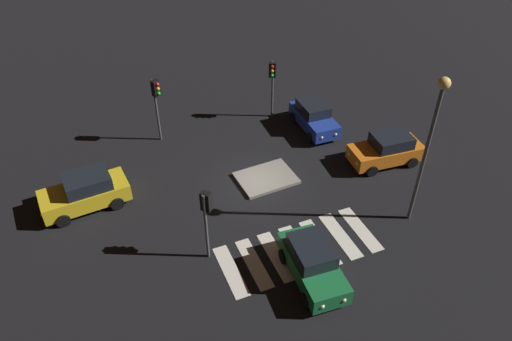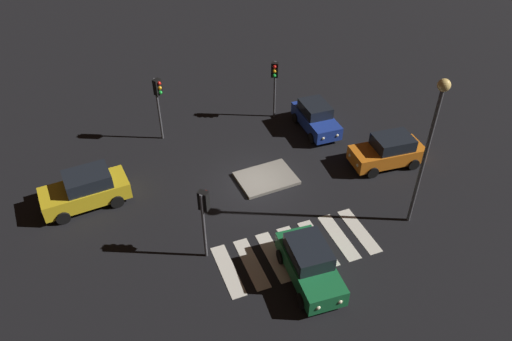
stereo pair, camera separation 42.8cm
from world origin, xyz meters
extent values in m
plane|color=black|center=(0.00, 0.00, 0.00)|extent=(80.00, 80.00, 0.00)
cube|color=gray|center=(0.71, 0.21, 0.09)|extent=(3.30, 2.55, 0.18)
cube|color=gold|center=(-8.85, 1.81, 0.76)|extent=(4.55, 2.27, 0.90)
cube|color=black|center=(-8.58, 1.84, 1.57)|extent=(2.39, 1.91, 0.73)
cylinder|color=black|center=(-10.13, 0.77, 0.35)|extent=(0.73, 0.32, 0.71)
cylinder|color=black|center=(-10.29, 2.61, 0.35)|extent=(0.73, 0.32, 0.71)
cylinder|color=black|center=(-7.41, 1.01, 0.35)|extent=(0.73, 0.32, 0.71)
cylinder|color=black|center=(-7.58, 2.85, 0.35)|extent=(0.73, 0.32, 0.71)
sphere|color=#F2EABF|center=(-10.95, 1.10, 0.76)|extent=(0.24, 0.24, 0.24)
sphere|color=#F2EABF|center=(-11.04, 2.14, 0.76)|extent=(0.24, 0.24, 0.24)
cube|color=#1E389E|center=(5.61, 3.77, 0.69)|extent=(1.84, 4.06, 0.82)
cube|color=black|center=(5.61, 4.02, 1.44)|extent=(1.63, 2.10, 0.67)
cylinder|color=black|center=(6.41, 2.50, 0.32)|extent=(0.25, 0.65, 0.65)
cylinder|color=black|center=(4.72, 2.55, 0.32)|extent=(0.25, 0.65, 0.65)
cylinder|color=black|center=(6.49, 4.99, 0.32)|extent=(0.25, 0.65, 0.65)
cylinder|color=black|center=(4.80, 5.04, 0.32)|extent=(0.25, 0.65, 0.65)
sphere|color=#F2EABF|center=(6.02, 1.79, 0.69)|extent=(0.22, 0.22, 0.22)
sphere|color=#F2EABF|center=(5.07, 1.82, 0.69)|extent=(0.22, 0.22, 0.22)
cube|color=#196B38|center=(-0.21, -6.97, 0.72)|extent=(2.07, 4.27, 0.85)
cube|color=black|center=(-0.19, -6.71, 1.49)|extent=(1.77, 2.24, 0.69)
cylinder|color=black|center=(0.57, -8.31, 0.33)|extent=(0.29, 0.68, 0.67)
cylinder|color=black|center=(-1.17, -8.19, 0.33)|extent=(0.29, 0.68, 0.67)
cylinder|color=black|center=(0.75, -5.74, 0.33)|extent=(0.29, 0.68, 0.67)
cylinder|color=black|center=(-0.99, -5.62, 0.33)|extent=(0.29, 0.68, 0.67)
sphere|color=#F2EABF|center=(0.14, -9.03, 0.72)|extent=(0.22, 0.22, 0.22)
sphere|color=#F2EABF|center=(-0.84, -8.96, 0.72)|extent=(0.22, 0.22, 0.22)
cube|color=orange|center=(7.72, -1.02, 0.72)|extent=(4.33, 2.15, 0.86)
cube|color=black|center=(7.98, -1.04, 1.50)|extent=(2.28, 1.81, 0.70)
cylinder|color=black|center=(6.35, -1.79, 0.34)|extent=(0.69, 0.30, 0.68)
cylinder|color=black|center=(6.50, -0.03, 0.34)|extent=(0.69, 0.30, 0.68)
cylinder|color=black|center=(8.94, -2.01, 0.34)|extent=(0.69, 0.30, 0.68)
cylinder|color=black|center=(9.09, -0.25, 0.34)|extent=(0.69, 0.30, 0.68)
sphere|color=#F2EABF|center=(5.63, -1.34, 0.72)|extent=(0.23, 0.23, 0.23)
sphere|color=#F2EABF|center=(5.72, -0.35, 0.72)|extent=(0.23, 0.23, 0.23)
cylinder|color=#47474C|center=(3.78, 6.25, 1.99)|extent=(0.14, 0.14, 3.97)
cube|color=black|center=(3.68, 6.10, 3.49)|extent=(0.54, 0.50, 0.96)
sphere|color=red|center=(3.58, 5.93, 3.79)|extent=(0.22, 0.22, 0.22)
sphere|color=orange|center=(3.58, 5.93, 3.49)|extent=(0.22, 0.22, 0.22)
sphere|color=green|center=(3.58, 5.93, 3.19)|extent=(0.22, 0.22, 0.22)
cylinder|color=#47474C|center=(-4.09, -3.98, 1.89)|extent=(0.14, 0.14, 3.79)
cube|color=black|center=(-3.96, -3.86, 3.31)|extent=(0.54, 0.54, 0.96)
sphere|color=red|center=(-3.82, -3.72, 3.61)|extent=(0.22, 0.22, 0.22)
sphere|color=orange|center=(-3.82, -3.72, 3.31)|extent=(0.22, 0.22, 0.22)
sphere|color=green|center=(-3.82, -3.72, 3.01)|extent=(0.22, 0.22, 0.22)
cylinder|color=#47474C|center=(-3.78, 6.42, 2.08)|extent=(0.14, 0.14, 4.15)
cube|color=black|center=(-3.69, 6.27, 3.67)|extent=(0.54, 0.50, 0.96)
sphere|color=red|center=(-3.59, 6.10, 3.97)|extent=(0.22, 0.22, 0.22)
sphere|color=orange|center=(-3.59, 6.10, 3.67)|extent=(0.22, 0.22, 0.22)
sphere|color=green|center=(-3.59, 6.10, 3.37)|extent=(0.22, 0.22, 0.22)
cylinder|color=#47474C|center=(6.18, -5.47, 3.75)|extent=(0.18, 0.18, 7.51)
sphere|color=#F9D172|center=(6.18, -5.47, 7.69)|extent=(0.56, 0.56, 0.56)
cube|color=silver|center=(-3.45, -5.24, 0.01)|extent=(0.70, 3.20, 0.02)
cube|color=silver|center=(-2.30, -5.24, 0.01)|extent=(0.70, 3.20, 0.02)
cube|color=silver|center=(-1.15, -5.24, 0.01)|extent=(0.70, 3.20, 0.02)
cube|color=silver|center=(0.00, -5.24, 0.01)|extent=(0.70, 3.20, 0.02)
cube|color=silver|center=(1.15, -5.24, 0.01)|extent=(0.70, 3.20, 0.02)
cube|color=silver|center=(2.30, -5.24, 0.01)|extent=(0.70, 3.20, 0.02)
cube|color=silver|center=(3.45, -5.24, 0.01)|extent=(0.70, 3.20, 0.02)
camera|label=1|loc=(-8.02, -19.08, 17.27)|focal=34.05mm
camera|label=2|loc=(-7.62, -19.24, 17.27)|focal=34.05mm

